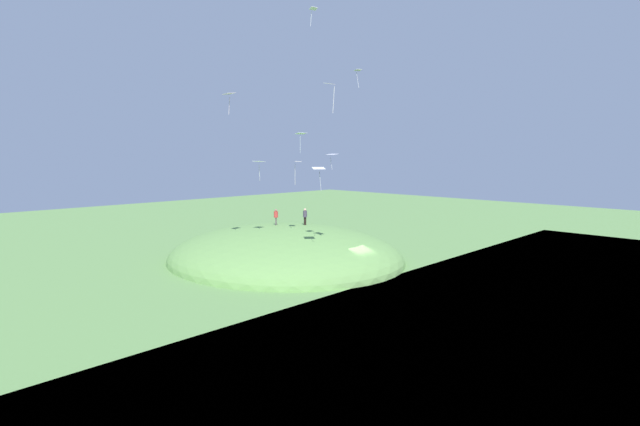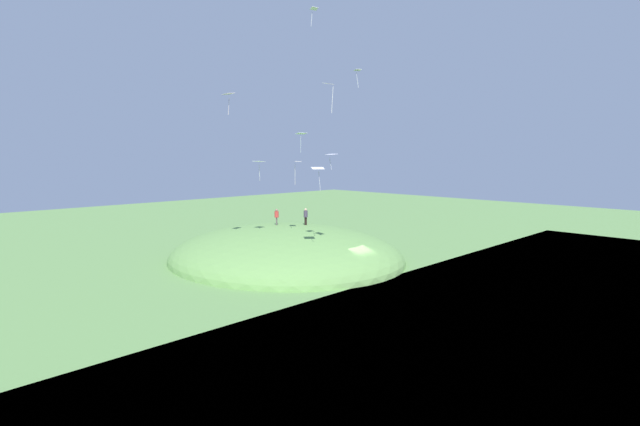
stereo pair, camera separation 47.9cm
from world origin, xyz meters
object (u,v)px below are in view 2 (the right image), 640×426
object	(u,v)px
kite_7	(301,134)
mooring_post	(382,271)
person_walking_path	(306,215)
kite_1	(228,95)
kite_2	(297,163)
person_on_hilltop	(277,215)
kite_4	(259,162)
kite_5	(358,71)
kite_3	(318,169)
kite_8	(331,155)
kite_0	(329,87)
kite_6	(314,9)

from	to	relation	value
kite_7	mooring_post	bearing A→B (deg)	-177.22
person_walking_path	kite_7	xyz separation A→B (m)	(-1.19, 1.67, 8.60)
kite_1	kite_2	world-z (taller)	kite_1
person_on_hilltop	person_walking_path	size ratio (longest dim) A/B	0.96
person_on_hilltop	kite_2	world-z (taller)	kite_2
kite_1	kite_7	xyz separation A→B (m)	(2.96, -10.71, -2.74)
person_walking_path	kite_4	world-z (taller)	kite_4
kite_5	person_walking_path	bearing A→B (deg)	-15.69
kite_3	person_walking_path	bearing A→B (deg)	-37.92
kite_2	mooring_post	bearing A→B (deg)	-150.25
person_on_hilltop	kite_4	distance (m)	9.23
kite_1	mooring_post	world-z (taller)	kite_1
kite_4	person_walking_path	bearing A→B (deg)	-72.72
person_on_hilltop	kite_8	xyz separation A→B (m)	(-11.79, 3.61, 6.44)
mooring_post	person_on_hilltop	bearing A→B (deg)	5.77
person_walking_path	kite_5	size ratio (longest dim) A/B	1.20
kite_8	kite_5	bearing A→B (deg)	-87.46
kite_0	kite_4	world-z (taller)	kite_0
kite_8	kite_3	bearing A→B (deg)	85.57
kite_0	kite_1	distance (m)	8.85
kite_8	kite_1	bearing A→B (deg)	47.56
person_on_hilltop	kite_5	size ratio (longest dim) A/B	1.16
person_walking_path	kite_7	size ratio (longest dim) A/B	0.90
kite_1	mooring_post	size ratio (longest dim) A/B	1.43
kite_1	kite_2	size ratio (longest dim) A/B	0.78
kite_3	kite_8	size ratio (longest dim) A/B	1.48
person_walking_path	kite_6	size ratio (longest dim) A/B	0.99
kite_0	kite_3	xyz separation A→B (m)	(2.56, -1.37, -6.21)
kite_4	kite_7	size ratio (longest dim) A/B	0.89
mooring_post	kite_1	bearing A→B (deg)	56.52
kite_0	kite_8	size ratio (longest dim) A/B	1.65
person_on_hilltop	kite_2	size ratio (longest dim) A/B	0.80
person_on_hilltop	kite_7	world-z (taller)	kite_7
kite_6	person_on_hilltop	bearing A→B (deg)	39.51
kite_5	kite_6	distance (m)	11.70
kite_1	kite_5	bearing A→B (deg)	-119.93
kite_4	kite_0	bearing A→B (deg)	175.32
kite_0	kite_7	bearing A→B (deg)	-33.24
kite_0	mooring_post	world-z (taller)	kite_0
kite_5	mooring_post	bearing A→B (deg)	-139.93
kite_8	kite_7	bearing A→B (deg)	-27.27
kite_6	kite_0	bearing A→B (deg)	140.71
kite_6	kite_7	size ratio (longest dim) A/B	0.91
kite_2	kite_5	distance (m)	9.85
person_walking_path	kite_2	xyz separation A→B (m)	(-4.51, 5.20, 5.72)
person_on_hilltop	kite_2	bearing A→B (deg)	-158.91
kite_5	kite_6	size ratio (longest dim) A/B	0.83
kite_5	mooring_post	distance (m)	17.94
kite_8	mooring_post	size ratio (longest dim) A/B	1.10
kite_3	kite_4	bearing A→B (deg)	4.48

